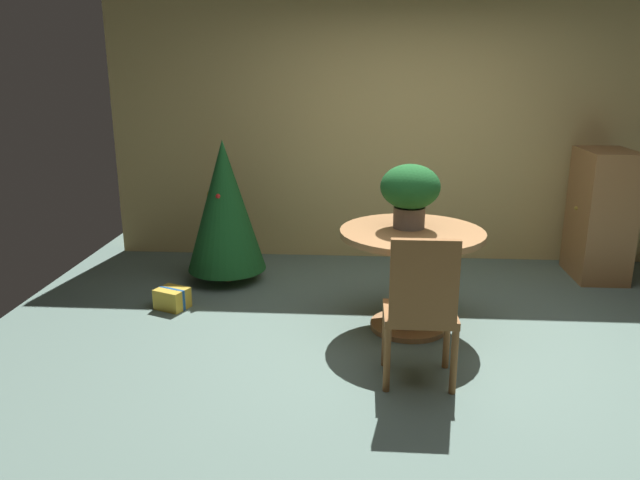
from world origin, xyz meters
TOP-DOWN VIEW (x-y plane):
  - ground_plane at (0.00, 0.00)m, footprint 6.60×6.60m
  - back_wall_panel at (0.00, 2.20)m, footprint 6.00×0.10m
  - round_dining_table at (-0.06, 0.33)m, footprint 1.07×1.07m
  - flower_vase at (-0.08, 0.41)m, footprint 0.44×0.44m
  - wooden_chair_near at (-0.06, -0.54)m, footprint 0.45×0.38m
  - holiday_tree at (-1.68, 1.31)m, footprint 0.72×0.72m
  - gift_box_gold at (-1.99, 0.60)m, footprint 0.30×0.28m
  - wooden_cabinet at (1.80, 1.67)m, footprint 0.47×0.65m

SIDE VIEW (x-z plane):
  - ground_plane at x=0.00m, z-range 0.00..0.00m
  - gift_box_gold at x=-1.99m, z-range 0.00..0.17m
  - round_dining_table at x=-0.06m, z-range 0.15..0.93m
  - wooden_chair_near at x=-0.06m, z-range 0.05..1.04m
  - wooden_cabinet at x=1.80m, z-range 0.00..1.21m
  - holiday_tree at x=-1.68m, z-range 0.06..1.38m
  - flower_vase at x=-0.08m, z-range 0.82..1.30m
  - back_wall_panel at x=0.00m, z-range 0.00..2.60m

